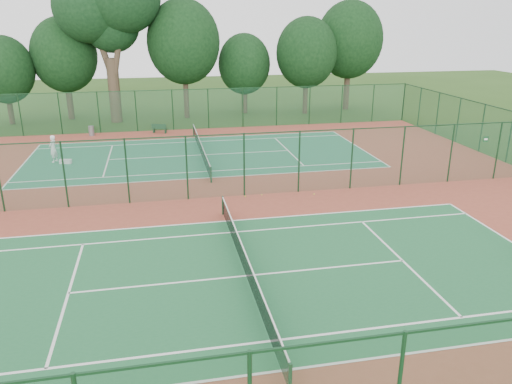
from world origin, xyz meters
TOP-DOWN VIEW (x-y plane):
  - ground at (0.00, 0.00)m, footprint 120.00×120.00m
  - red_pad at (0.00, 0.00)m, footprint 40.00×36.00m
  - court_near at (0.00, -9.00)m, footprint 23.77×10.97m
  - court_far at (0.00, 9.00)m, footprint 23.77×10.97m
  - fence_north at (0.00, 18.00)m, footprint 40.00×0.09m
  - fence_divider at (0.00, 0.00)m, footprint 40.00×0.09m
  - tennis_net_near at (0.00, -9.00)m, footprint 0.10×12.90m
  - tennis_net_far at (0.00, 9.00)m, footprint 0.10×12.90m
  - player_far at (-9.90, 9.13)m, footprint 0.67×0.79m
  - trash_bin at (-8.31, 17.03)m, footprint 0.50×0.50m
  - bench at (-2.77, 16.89)m, footprint 1.34×0.84m
  - kit_bag at (-9.11, 8.57)m, footprint 0.82×0.45m
  - stray_ball_a at (2.48, -0.21)m, footprint 0.06×0.06m
  - stray_ball_b at (5.34, -0.67)m, footprint 0.06×0.06m
  - stray_ball_c at (1.54, -0.29)m, footprint 0.08×0.08m
  - big_tree at (-6.50, 22.83)m, footprint 9.40×6.88m
  - evergreen_row at (0.50, 24.25)m, footprint 39.00×5.00m

SIDE VIEW (x-z plane):
  - ground at x=0.00m, z-range 0.00..0.00m
  - evergreen_row at x=0.50m, z-range -6.00..6.00m
  - red_pad at x=0.00m, z-range 0.00..0.01m
  - court_near at x=0.00m, z-range 0.01..0.02m
  - court_far at x=0.00m, z-range 0.01..0.02m
  - stray_ball_b at x=5.34m, z-range 0.01..0.07m
  - stray_ball_a at x=2.48m, z-range 0.01..0.07m
  - stray_ball_c at x=1.54m, z-range 0.01..0.09m
  - kit_bag at x=-9.11m, z-range 0.01..0.30m
  - trash_bin at x=-8.31m, z-range 0.01..0.81m
  - bench at x=-2.77m, z-range 0.02..0.82m
  - tennis_net_near at x=0.00m, z-range 0.06..1.03m
  - tennis_net_far at x=0.00m, z-range 0.06..1.03m
  - player_far at x=-9.90m, z-range 0.02..1.85m
  - fence_north at x=0.00m, z-range 0.01..3.51m
  - fence_divider at x=0.00m, z-range 0.01..3.51m
  - big_tree at x=-6.50m, z-range 3.01..17.45m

